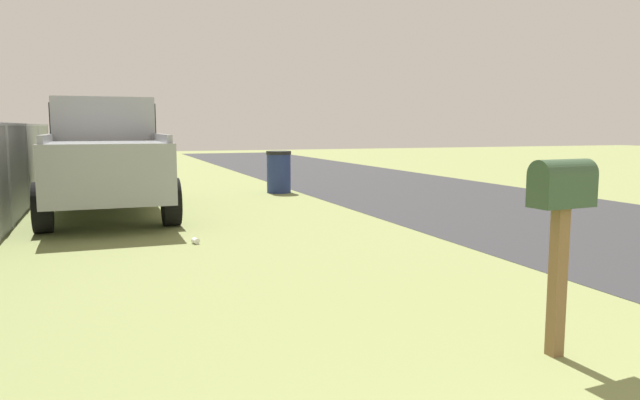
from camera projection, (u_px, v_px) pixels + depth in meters
mailbox at (561, 201)px, 3.95m from camera, size 0.24×0.46×1.35m
pickup_truck at (105, 153)px, 10.75m from camera, size 5.16×2.15×2.09m
trash_bin at (279, 172)px, 14.13m from camera, size 0.60×0.60×1.00m
litter_cup_midfield_a at (195, 241)px, 7.97m from camera, size 0.12×0.11×0.08m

